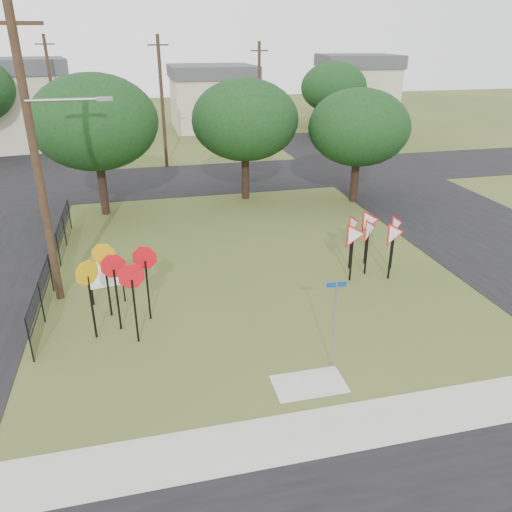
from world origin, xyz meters
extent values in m
plane|color=#3C4B1C|center=(0.00, 0.00, 0.00)|extent=(140.00, 140.00, 0.00)
cube|color=#9FA097|center=(0.00, -4.20, 0.01)|extent=(30.00, 1.60, 0.02)
cube|color=#3C4B1C|center=(0.00, -5.40, 0.01)|extent=(30.00, 0.80, 0.02)
cube|color=black|center=(12.00, 10.00, 0.01)|extent=(8.00, 50.00, 0.02)
cube|color=black|center=(0.00, 20.00, 0.01)|extent=(60.00, 8.00, 0.02)
cube|color=#9FA097|center=(0.00, -2.40, 0.01)|extent=(2.00, 1.20, 0.02)
cylinder|color=gray|center=(0.91, -1.69, 1.36)|extent=(0.05, 0.05, 2.72)
cube|color=navy|center=(0.91, -1.69, 2.64)|extent=(0.56, 0.07, 0.14)
cube|color=black|center=(-5.10, 1.78, 1.09)|extent=(0.07, 0.07, 2.17)
cube|color=black|center=(-4.12, 2.21, 1.09)|extent=(0.07, 0.07, 2.17)
cube|color=black|center=(-4.56, 0.91, 1.09)|extent=(0.07, 0.07, 2.17)
cube|color=black|center=(-5.86, 1.45, 1.09)|extent=(0.07, 0.07, 2.17)
cube|color=black|center=(-5.43, 2.75, 1.09)|extent=(0.07, 0.07, 2.17)
cube|color=black|center=(3.67, 3.37, 0.93)|extent=(0.06, 0.06, 1.87)
cube|color=black|center=(4.50, 3.79, 0.93)|extent=(0.06, 0.06, 1.87)
cube|color=black|center=(5.22, 3.16, 0.93)|extent=(0.06, 0.06, 1.87)
cube|color=black|center=(4.08, 4.41, 0.93)|extent=(0.06, 0.06, 1.87)
cube|color=black|center=(4.91, 4.72, 0.93)|extent=(0.06, 0.06, 1.87)
cube|color=black|center=(5.74, 3.99, 0.93)|extent=(0.06, 0.06, 1.87)
cube|color=black|center=(-6.07, 3.67, 0.38)|extent=(0.05, 0.05, 0.77)
cube|color=black|center=(-4.98, 3.67, 0.38)|extent=(0.05, 0.05, 0.77)
cube|color=white|center=(-5.52, 3.67, 1.15)|extent=(1.31, 0.23, 0.99)
cylinder|color=#3A291B|center=(-7.30, 4.50, 5.00)|extent=(0.28, 0.28, 10.00)
cube|color=#3A291B|center=(-7.30, 4.50, 9.20)|extent=(1.80, 0.12, 0.12)
cylinder|color=gray|center=(-6.10, 4.40, 7.00)|extent=(2.40, 0.10, 0.10)
cube|color=gray|center=(-4.90, 4.40, 7.00)|extent=(0.50, 0.18, 0.12)
cylinder|color=#3A291B|center=(-2.00, 24.00, 4.50)|extent=(0.24, 0.24, 9.00)
cube|color=#3A291B|center=(-2.00, 24.00, 8.30)|extent=(1.40, 0.10, 0.10)
cylinder|color=#3A291B|center=(6.00, 28.00, 4.25)|extent=(0.24, 0.24, 8.50)
cube|color=#3A291B|center=(6.00, 28.00, 7.80)|extent=(1.40, 0.10, 0.10)
cylinder|color=#3A291B|center=(-10.00, 30.00, 4.50)|extent=(0.24, 0.24, 9.00)
cube|color=#3A291B|center=(-10.00, 30.00, 8.30)|extent=(1.40, 0.10, 0.10)
cylinder|color=black|center=(-7.60, 0.50, 0.75)|extent=(0.05, 0.05, 1.50)
cylinder|color=black|center=(-7.60, 2.80, 0.75)|extent=(0.05, 0.05, 1.50)
cylinder|color=black|center=(-7.60, 5.10, 0.75)|extent=(0.05, 0.05, 1.50)
cylinder|color=black|center=(-7.60, 7.40, 0.75)|extent=(0.05, 0.05, 1.50)
cylinder|color=black|center=(-7.60, 9.70, 0.75)|extent=(0.05, 0.05, 1.50)
cylinder|color=black|center=(-7.60, 12.00, 0.75)|extent=(0.05, 0.05, 1.50)
cube|color=black|center=(-7.60, 6.25, 1.46)|extent=(0.03, 11.50, 0.03)
cube|color=black|center=(-7.60, 6.25, 0.75)|extent=(0.03, 11.50, 0.03)
cube|color=black|center=(-7.60, 6.25, 0.75)|extent=(0.01, 11.50, 1.50)
cube|color=beige|center=(-14.00, 34.00, 3.00)|extent=(10.08, 8.46, 6.00)
cube|color=#424247|center=(-14.00, 34.00, 6.60)|extent=(10.58, 8.88, 1.20)
cube|color=beige|center=(4.00, 40.00, 2.50)|extent=(8.00, 8.00, 5.00)
cube|color=#424247|center=(4.00, 40.00, 5.60)|extent=(8.40, 8.40, 1.20)
cube|color=beige|center=(18.00, 36.00, 3.00)|extent=(7.91, 7.91, 6.00)
cube|color=#424247|center=(18.00, 36.00, 6.60)|extent=(8.30, 8.30, 1.20)
cylinder|color=black|center=(-6.00, 14.00, 1.31)|extent=(0.44, 0.44, 2.62)
ellipsoid|color=black|center=(-6.00, 14.00, 4.87)|extent=(6.40, 6.40, 4.80)
cylinder|color=black|center=(2.00, 15.00, 1.22)|extent=(0.44, 0.44, 2.45)
ellipsoid|color=black|center=(2.00, 15.00, 4.55)|extent=(6.00, 6.00, 4.50)
cylinder|color=black|center=(8.00, 13.00, 1.14)|extent=(0.44, 0.44, 2.27)
ellipsoid|color=black|center=(8.00, 13.00, 4.23)|extent=(5.60, 5.60, 4.20)
cylinder|color=black|center=(14.00, 32.00, 1.22)|extent=(0.44, 0.44, 2.45)
ellipsoid|color=black|center=(14.00, 32.00, 4.55)|extent=(6.00, 6.00, 4.50)
camera|label=1|loc=(-4.04, -12.95, 8.85)|focal=35.00mm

